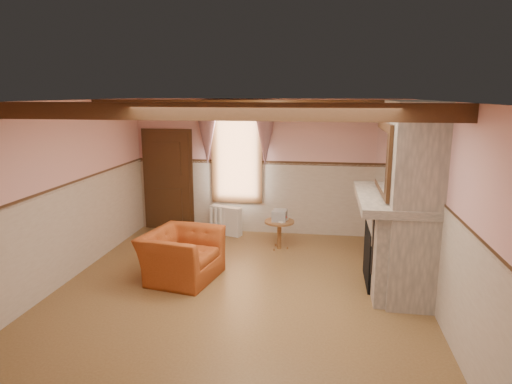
# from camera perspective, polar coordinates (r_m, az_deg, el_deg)

# --- Properties ---
(floor) EXTENTS (5.50, 6.00, 0.01)m
(floor) POSITION_cam_1_polar(r_m,az_deg,el_deg) (7.03, -2.13, -12.16)
(floor) COLOR brown
(floor) RESTS_ON ground
(ceiling) EXTENTS (5.50, 6.00, 0.01)m
(ceiling) POSITION_cam_1_polar(r_m,az_deg,el_deg) (6.40, -2.33, 11.32)
(ceiling) COLOR silver
(ceiling) RESTS_ON wall_back
(wall_back) EXTENTS (5.50, 0.02, 2.80)m
(wall_back) POSITION_cam_1_polar(r_m,az_deg,el_deg) (9.48, 1.21, 3.12)
(wall_back) COLOR #DD9D99
(wall_back) RESTS_ON floor
(wall_front) EXTENTS (5.50, 0.02, 2.80)m
(wall_front) POSITION_cam_1_polar(r_m,az_deg,el_deg) (3.81, -10.96, -11.18)
(wall_front) COLOR #DD9D99
(wall_front) RESTS_ON floor
(wall_left) EXTENTS (0.02, 6.00, 2.80)m
(wall_left) POSITION_cam_1_polar(r_m,az_deg,el_deg) (7.58, -23.09, -0.18)
(wall_left) COLOR #DD9D99
(wall_left) RESTS_ON floor
(wall_right) EXTENTS (0.02, 6.00, 2.80)m
(wall_right) POSITION_cam_1_polar(r_m,az_deg,el_deg) (6.64, 21.79, -1.72)
(wall_right) COLOR #DD9D99
(wall_right) RESTS_ON floor
(wainscot) EXTENTS (5.50, 6.00, 1.50)m
(wainscot) POSITION_cam_1_polar(r_m,az_deg,el_deg) (6.75, -2.18, -6.35)
(wainscot) COLOR beige
(wainscot) RESTS_ON floor
(chair_rail) EXTENTS (5.50, 6.00, 0.08)m
(chair_rail) POSITION_cam_1_polar(r_m,az_deg,el_deg) (6.55, -2.24, -0.12)
(chair_rail) COLOR black
(chair_rail) RESTS_ON wainscot
(firebox) EXTENTS (0.20, 0.95, 0.90)m
(firebox) POSITION_cam_1_polar(r_m,az_deg,el_deg) (7.35, 14.41, -7.66)
(firebox) COLOR black
(firebox) RESTS_ON floor
(armchair) EXTENTS (1.24, 1.36, 0.77)m
(armchair) POSITION_cam_1_polar(r_m,az_deg,el_deg) (7.40, -9.29, -7.81)
(armchair) COLOR #994219
(armchair) RESTS_ON floor
(side_table) EXTENTS (0.58, 0.58, 0.55)m
(side_table) POSITION_cam_1_polar(r_m,az_deg,el_deg) (8.70, 2.92, -5.35)
(side_table) COLOR brown
(side_table) RESTS_ON floor
(book_stack) EXTENTS (0.27, 0.33, 0.20)m
(book_stack) POSITION_cam_1_polar(r_m,az_deg,el_deg) (8.62, 2.97, -2.93)
(book_stack) COLOR #B7AD8C
(book_stack) RESTS_ON side_table
(radiator) EXTENTS (0.72, 0.42, 0.60)m
(radiator) POSITION_cam_1_polar(r_m,az_deg,el_deg) (9.57, -3.79, -3.58)
(radiator) COLOR silver
(radiator) RESTS_ON floor
(bowl) EXTENTS (0.34, 0.34, 0.08)m
(bowl) POSITION_cam_1_polar(r_m,az_deg,el_deg) (7.08, 16.83, -0.02)
(bowl) COLOR brown
(bowl) RESTS_ON mantel
(mantel_clock) EXTENTS (0.14, 0.24, 0.20)m
(mantel_clock) POSITION_cam_1_polar(r_m,az_deg,el_deg) (7.84, 16.08, 1.61)
(mantel_clock) COLOR black
(mantel_clock) RESTS_ON mantel
(oil_lamp) EXTENTS (0.11, 0.11, 0.28)m
(oil_lamp) POSITION_cam_1_polar(r_m,az_deg,el_deg) (7.64, 16.28, 1.63)
(oil_lamp) COLOR gold
(oil_lamp) RESTS_ON mantel
(candle_red) EXTENTS (0.06, 0.06, 0.16)m
(candle_red) POSITION_cam_1_polar(r_m,az_deg,el_deg) (6.45, 17.63, -0.89)
(candle_red) COLOR maroon
(candle_red) RESTS_ON mantel
(jar_yellow) EXTENTS (0.06, 0.06, 0.12)m
(jar_yellow) POSITION_cam_1_polar(r_m,az_deg,el_deg) (6.55, 17.48, -0.87)
(jar_yellow) COLOR gold
(jar_yellow) RESTS_ON mantel
(fireplace) EXTENTS (0.85, 2.00, 2.80)m
(fireplace) POSITION_cam_1_polar(r_m,az_deg,el_deg) (7.15, 18.20, -0.51)
(fireplace) COLOR gray
(fireplace) RESTS_ON floor
(mantel) EXTENTS (1.05, 2.05, 0.12)m
(mantel) POSITION_cam_1_polar(r_m,az_deg,el_deg) (7.13, 16.76, -0.78)
(mantel) COLOR gray
(mantel) RESTS_ON fireplace
(overmantel_mirror) EXTENTS (0.06, 1.44, 1.04)m
(overmantel_mirror) POSITION_cam_1_polar(r_m,az_deg,el_deg) (7.00, 15.56, 4.14)
(overmantel_mirror) COLOR silver
(overmantel_mirror) RESTS_ON fireplace
(door) EXTENTS (1.10, 0.10, 2.10)m
(door) POSITION_cam_1_polar(r_m,az_deg,el_deg) (9.98, -10.90, 1.31)
(door) COLOR black
(door) RESTS_ON floor
(window) EXTENTS (1.06, 0.08, 2.02)m
(window) POSITION_cam_1_polar(r_m,az_deg,el_deg) (9.51, -2.41, 4.66)
(window) COLOR white
(window) RESTS_ON wall_back
(window_drapes) EXTENTS (1.30, 0.14, 1.40)m
(window_drapes) POSITION_cam_1_polar(r_m,az_deg,el_deg) (9.36, -2.55, 8.23)
(window_drapes) COLOR gray
(window_drapes) RESTS_ON wall_back
(ceiling_beam_front) EXTENTS (5.50, 0.18, 0.20)m
(ceiling_beam_front) POSITION_cam_1_polar(r_m,az_deg,el_deg) (5.23, -4.87, 10.00)
(ceiling_beam_front) COLOR black
(ceiling_beam_front) RESTS_ON ceiling
(ceiling_beam_back) EXTENTS (5.50, 0.18, 0.20)m
(ceiling_beam_back) POSITION_cam_1_polar(r_m,az_deg,el_deg) (7.58, -0.57, 10.71)
(ceiling_beam_back) COLOR black
(ceiling_beam_back) RESTS_ON ceiling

